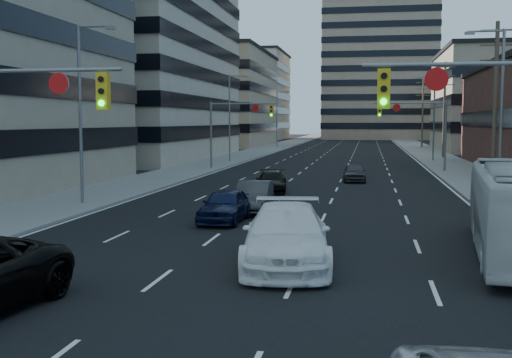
{
  "coord_description": "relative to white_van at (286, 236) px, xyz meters",
  "views": [
    {
      "loc": [
        3.7,
        -10.16,
        4.26
      ],
      "look_at": [
        -0.25,
        12.38,
        2.2
      ],
      "focal_mm": 45.0,
      "sensor_mm": 36.0,
      "label": 1
    }
  ],
  "objects": [
    {
      "name": "road_surface",
      "position": [
        -1.37,
        121.62,
        -0.88
      ],
      "size": [
        18.0,
        300.0,
        0.02
      ],
      "primitive_type": "cube",
      "color": "black",
      "rests_on": "ground"
    },
    {
      "name": "sidewalk_left",
      "position": [
        -12.87,
        121.62,
        -0.82
      ],
      "size": [
        5.0,
        300.0,
        0.15
      ],
      "primitive_type": "cube",
      "color": "slate",
      "rests_on": "ground"
    },
    {
      "name": "sidewalk_right",
      "position": [
        10.13,
        121.62,
        -0.82
      ],
      "size": [
        5.0,
        300.0,
        0.15
      ],
      "primitive_type": "cube",
      "color": "slate",
      "rests_on": "ground"
    },
    {
      "name": "office_left_mid",
      "position": [
        -28.37,
        51.62,
        13.11
      ],
      "size": [
        26.0,
        34.0,
        28.0
      ],
      "primitive_type": "cube",
      "color": "#ADA089",
      "rests_on": "ground"
    },
    {
      "name": "office_left_far",
      "position": [
        -25.37,
        91.62,
        7.11
      ],
      "size": [
        20.0,
        30.0,
        16.0
      ],
      "primitive_type": "cube",
      "color": "gray",
      "rests_on": "ground"
    },
    {
      "name": "apartment_tower",
      "position": [
        4.63,
        141.62,
        28.11
      ],
      "size": [
        26.0,
        26.0,
        58.0
      ],
      "primitive_type": "cube",
      "color": "gray",
      "rests_on": "ground"
    },
    {
      "name": "bg_block_left",
      "position": [
        -29.37,
        131.62,
        9.11
      ],
      "size": [
        24.0,
        24.0,
        20.0
      ],
      "primitive_type": "cube",
      "color": "#ADA089",
      "rests_on": "ground"
    },
    {
      "name": "bg_block_right",
      "position": [
        30.63,
        121.62,
        5.11
      ],
      "size": [
        22.0,
        22.0,
        12.0
      ],
      "primitive_type": "cube",
      "color": "gray",
      "rests_on": "ground"
    },
    {
      "name": "signal_near_left",
      "position": [
        -8.82,
        -0.38,
        3.43
      ],
      "size": [
        6.59,
        0.33,
        6.0
      ],
      "color": "slate",
      "rests_on": "ground"
    },
    {
      "name": "signal_near_right",
      "position": [
        6.09,
        -0.38,
        3.43
      ],
      "size": [
        6.59,
        0.33,
        6.0
      ],
      "color": "slate",
      "rests_on": "ground"
    },
    {
      "name": "signal_far_left",
      "position": [
        -9.05,
        36.62,
        3.41
      ],
      "size": [
        6.09,
        0.33,
        6.0
      ],
      "color": "slate",
      "rests_on": "ground"
    },
    {
      "name": "signal_far_right",
      "position": [
        6.31,
        36.62,
        3.41
      ],
      "size": [
        6.09,
        0.33,
        6.0
      ],
      "color": "slate",
      "rests_on": "ground"
    },
    {
      "name": "utility_pole_block",
      "position": [
        10.83,
        27.62,
        4.89
      ],
      "size": [
        2.2,
        0.28,
        11.0
      ],
      "color": "#4C3D2D",
      "rests_on": "ground"
    },
    {
      "name": "utility_pole_midblock",
      "position": [
        10.83,
        57.62,
        4.89
      ],
      "size": [
        2.2,
        0.28,
        11.0
      ],
      "color": "#4C3D2D",
      "rests_on": "ground"
    },
    {
      "name": "utility_pole_distant",
      "position": [
        10.83,
        87.62,
        4.89
      ],
      "size": [
        2.2,
        0.28,
        11.0
      ],
      "color": "#4C3D2D",
      "rests_on": "ground"
    },
    {
      "name": "streetlight_left_near",
      "position": [
        -11.71,
        11.62,
        4.16
      ],
      "size": [
        2.03,
        0.22,
        9.0
      ],
      "color": "slate",
      "rests_on": "ground"
    },
    {
      "name": "streetlight_left_mid",
      "position": [
        -11.71,
        46.62,
        4.16
      ],
      "size": [
        2.03,
        0.22,
        9.0
      ],
      "color": "slate",
      "rests_on": "ground"
    },
    {
      "name": "streetlight_left_far",
      "position": [
        -11.71,
        81.62,
        4.16
      ],
      "size": [
        2.03,
        0.22,
        9.0
      ],
      "color": "slate",
      "rests_on": "ground"
    },
    {
      "name": "streetlight_right_near",
      "position": [
        8.97,
        16.62,
        4.16
      ],
      "size": [
        2.03,
        0.22,
        9.0
      ],
      "color": "slate",
      "rests_on": "ground"
    },
    {
      "name": "streetlight_right_far",
      "position": [
        8.97,
        51.62,
        4.16
      ],
      "size": [
        2.03,
        0.22,
        9.0
      ],
      "color": "slate",
      "rests_on": "ground"
    },
    {
      "name": "white_van",
      "position": [
        0.0,
        0.0,
        0.0
      ],
      "size": [
        3.18,
        6.39,
        1.78
      ],
      "primitive_type": "imported",
      "rotation": [
        0.0,
        0.0,
        0.11
      ],
      "color": "white",
      "rests_on": "ground"
    },
    {
      "name": "sedan_blue",
      "position": [
        -3.59,
        7.74,
        -0.18
      ],
      "size": [
        1.84,
        4.26,
        1.43
      ],
      "primitive_type": "imported",
      "rotation": [
        0.0,
        0.0,
        -0.04
      ],
      "color": "#0D1534",
      "rests_on": "ground"
    },
    {
      "name": "sedan_grey_center",
      "position": [
        -2.96,
        11.02,
        -0.17
      ],
      "size": [
        1.78,
        4.45,
        1.44
      ],
      "primitive_type": "imported",
      "rotation": [
        0.0,
        0.0,
        0.06
      ],
      "color": "#363639",
      "rests_on": "ground"
    },
    {
      "name": "sedan_black_far",
      "position": [
        -3.37,
        19.26,
        -0.25
      ],
      "size": [
        2.29,
        4.61,
        1.29
      ],
      "primitive_type": "imported",
      "rotation": [
        0.0,
        0.0,
        0.11
      ],
      "color": "black",
      "rests_on": "ground"
    },
    {
      "name": "sedan_grey_right",
      "position": [
        1.38,
        27.17,
        -0.24
      ],
      "size": [
        1.75,
        3.89,
        1.3
      ],
      "primitive_type": "imported",
      "rotation": [
        0.0,
        0.0,
        0.06
      ],
      "color": "#39393C",
      "rests_on": "ground"
    }
  ]
}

